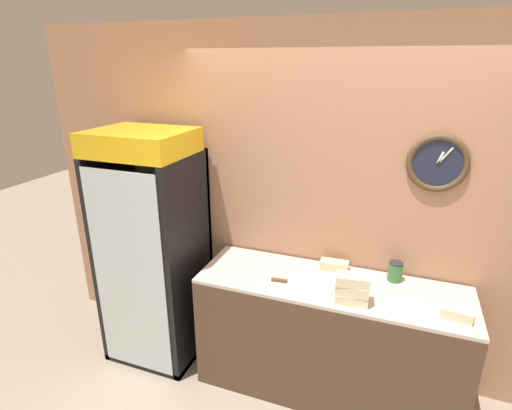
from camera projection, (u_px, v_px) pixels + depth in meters
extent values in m
cube|color=#AD7A5B|center=(343.00, 211.00, 2.99)|extent=(5.20, 0.06, 2.70)
torus|color=#4C3823|center=(437.00, 163.00, 2.61)|extent=(0.39, 0.04, 0.39)
cylinder|color=#1E2338|center=(437.00, 163.00, 2.61)|extent=(0.32, 0.01, 0.32)
cube|color=white|center=(441.00, 158.00, 2.59)|extent=(0.04, 0.01, 0.08)
cube|color=white|center=(445.00, 156.00, 2.57)|extent=(0.09, 0.01, 0.12)
cube|color=#4C3828|center=(327.00, 339.00, 2.99)|extent=(1.90, 0.60, 0.90)
cube|color=#BCB2A3|center=(331.00, 285.00, 2.83)|extent=(1.90, 0.60, 0.02)
cube|color=black|center=(174.00, 243.00, 3.57)|extent=(0.73, 0.04, 1.76)
cube|color=black|center=(121.00, 251.00, 3.41)|extent=(0.05, 0.66, 1.76)
cube|color=black|center=(191.00, 265.00, 3.18)|extent=(0.05, 0.66, 1.76)
cube|color=black|center=(163.00, 343.00, 3.59)|extent=(0.73, 0.66, 0.05)
cube|color=white|center=(173.00, 244.00, 3.54)|extent=(0.63, 0.02, 1.66)
cube|color=silver|center=(129.00, 277.00, 3.00)|extent=(0.63, 0.01, 1.66)
cube|color=gold|center=(141.00, 142.00, 2.94)|extent=(0.73, 0.59, 0.18)
cube|color=silver|center=(157.00, 299.00, 3.41)|extent=(0.61, 0.54, 0.01)
cube|color=silver|center=(153.00, 258.00, 3.28)|extent=(0.61, 0.54, 0.01)
cube|color=silver|center=(149.00, 213.00, 3.14)|extent=(0.61, 0.54, 0.01)
cylinder|color=#72337F|center=(124.00, 300.00, 3.23)|extent=(0.07, 0.07, 0.18)
cylinder|color=#72337F|center=(122.00, 286.00, 3.19)|extent=(0.03, 0.03, 0.08)
cylinder|color=#B2BCCC|center=(125.00, 260.00, 3.09)|extent=(0.08, 0.08, 0.14)
cylinder|color=#B2BCCC|center=(124.00, 248.00, 3.05)|extent=(0.03, 0.03, 0.06)
cylinder|color=navy|center=(113.00, 212.00, 2.97)|extent=(0.08, 0.08, 0.13)
cylinder|color=navy|center=(111.00, 200.00, 2.94)|extent=(0.03, 0.03, 0.05)
cylinder|color=#72337F|center=(157.00, 308.00, 3.12)|extent=(0.07, 0.07, 0.18)
cylinder|color=#72337F|center=(156.00, 294.00, 3.08)|extent=(0.03, 0.03, 0.08)
cylinder|color=#5B2D19|center=(102.00, 210.00, 3.01)|extent=(0.08, 0.08, 0.12)
cylinder|color=#5B2D19|center=(101.00, 200.00, 2.98)|extent=(0.03, 0.03, 0.05)
cylinder|color=navy|center=(148.00, 218.00, 2.87)|extent=(0.07, 0.07, 0.12)
cylinder|color=navy|center=(147.00, 207.00, 2.84)|extent=(0.03, 0.03, 0.05)
cylinder|color=#5B2D19|center=(142.00, 305.00, 3.17)|extent=(0.06, 0.06, 0.18)
cylinder|color=#5B2D19|center=(141.00, 291.00, 3.12)|extent=(0.02, 0.02, 0.08)
cylinder|color=#B2BCCC|center=(168.00, 314.00, 3.11)|extent=(0.07, 0.07, 0.11)
cylinder|color=#B2BCCC|center=(168.00, 305.00, 3.08)|extent=(0.03, 0.03, 0.05)
cube|color=beige|center=(351.00, 298.00, 2.59)|extent=(0.22, 0.13, 0.07)
cube|color=beige|center=(352.00, 289.00, 2.57)|extent=(0.22, 0.12, 0.07)
cube|color=beige|center=(353.00, 280.00, 2.55)|extent=(0.22, 0.13, 0.07)
cube|color=beige|center=(334.00, 266.00, 3.00)|extent=(0.21, 0.11, 0.07)
cube|color=beige|center=(457.00, 313.00, 2.44)|extent=(0.20, 0.14, 0.07)
cube|color=silver|center=(301.00, 285.00, 2.81)|extent=(0.20, 0.06, 0.00)
cube|color=brown|center=(279.00, 280.00, 2.85)|extent=(0.12, 0.04, 0.02)
cylinder|color=#336B38|center=(395.00, 272.00, 2.85)|extent=(0.10, 0.10, 0.13)
cylinder|color=#262628|center=(396.00, 263.00, 2.82)|extent=(0.09, 0.09, 0.01)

